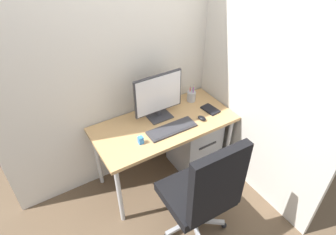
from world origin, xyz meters
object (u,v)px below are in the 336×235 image
office_chair (204,192)px  pen_holder (191,96)px  desk_clamp_accessory (141,140)px  notebook (210,109)px  keyboard (172,129)px  filing_cabinet (194,142)px  mouse (202,118)px  monitor (158,96)px

office_chair → pen_holder: 1.07m
pen_holder → desk_clamp_accessory: bearing=-157.5°
office_chair → desk_clamp_accessory: bearing=109.6°
pen_holder → notebook: pen_holder is taller
keyboard → desk_clamp_accessory: size_ratio=6.70×
filing_cabinet → pen_holder: size_ratio=3.23×
keyboard → mouse: size_ratio=5.12×
pen_holder → keyboard: bearing=-145.1°
monitor → desk_clamp_accessory: bearing=-142.4°
pen_holder → notebook: (0.06, -0.24, -0.05)m
mouse → pen_holder: bearing=58.6°
keyboard → pen_holder: (0.42, 0.29, 0.04)m
office_chair → monitor: size_ratio=2.29×
pen_holder → notebook: bearing=-75.4°
notebook → keyboard: bearing=-179.8°
office_chair → notebook: bearing=49.5°
keyboard → mouse: (0.32, -0.02, 0.01)m
notebook → desk_clamp_accessory: bearing=178.5°
monitor → pen_holder: bearing=7.8°
monitor → pen_holder: monitor is taller
monitor → mouse: monitor is taller
monitor → notebook: size_ratio=2.75×
filing_cabinet → notebook: 0.43m
monitor → mouse: (0.31, -0.26, -0.21)m
office_chair → filing_cabinet: office_chair is taller
monitor → keyboard: monitor is taller
notebook → office_chair: bearing=-137.0°
mouse → desk_clamp_accessory: (-0.64, 0.01, 0.02)m
keyboard → notebook: 0.48m
office_chair → monitor: monitor is taller
pen_holder → monitor: bearing=-172.2°
office_chair → desk_clamp_accessory: office_chair is taller
mouse → notebook: mouse is taller
monitor → desk_clamp_accessory: monitor is taller
monitor → desk_clamp_accessory: 0.45m
pen_holder → notebook: 0.25m
mouse → office_chair: bearing=-138.5°
keyboard → mouse: bearing=-4.0°
office_chair → notebook: (0.58, 0.68, 0.14)m
mouse → notebook: (0.16, 0.08, -0.01)m
desk_clamp_accessory → keyboard: bearing=2.4°
office_chair → notebook: size_ratio=6.28×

